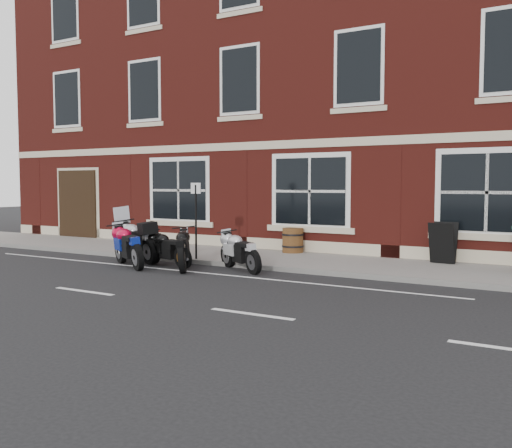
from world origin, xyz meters
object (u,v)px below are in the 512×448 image
Objects in this scene: moto_touring_silver at (137,239)px; moto_naked_black at (186,247)px; moto_sport_silver at (240,250)px; barrel_planter at (293,240)px; parking_sign at (196,215)px; moto_sport_red at (129,245)px; moto_sport_black at (167,248)px; a_board_sign at (443,243)px.

moto_naked_black is (2.11, -0.46, -0.07)m from moto_touring_silver.
barrel_planter is at bearing 32.69° from moto_sport_silver.
moto_sport_red is at bearing -135.48° from parking_sign.
moto_sport_red reaches higher than moto_sport_silver.
moto_sport_red is 1.98m from parking_sign.
moto_naked_black reaches higher than moto_sport_silver.
barrel_planter is (1.94, 3.55, -0.01)m from moto_sport_black.
a_board_sign is (7.22, 4.01, 0.08)m from moto_sport_red.
moto_sport_red is 4.95m from barrel_planter.
a_board_sign is at bearing -1.15° from moto_naked_black.
moto_touring_silver is 2.05× the size of a_board_sign.
barrel_planter is at bearing 51.45° from parking_sign.
barrel_planter is at bearing -3.57° from moto_sport_red.
moto_sport_red reaches higher than moto_naked_black.
moto_sport_red is 1.00m from moto_sport_black.
a_board_sign is (4.29, 3.11, 0.14)m from moto_sport_silver.
moto_sport_red reaches higher than moto_sport_black.
parking_sign reaches higher than barrel_planter.
barrel_planter is at bearing 38.12° from moto_naked_black.
moto_sport_red is 1.86× the size of a_board_sign.
moto_touring_silver is at bearing 134.42° from moto_naked_black.
moto_naked_black is (-1.38, -0.46, 0.04)m from moto_sport_silver.
moto_naked_black is (0.71, -0.11, 0.06)m from moto_sport_black.
moto_naked_black is 2.51× the size of barrel_planter.
moto_touring_silver reaches higher than moto_sport_black.
moto_touring_silver reaches higher than a_board_sign.
moto_touring_silver reaches higher than barrel_planter.
moto_sport_silver reaches higher than moto_sport_black.
barrel_planter is 0.35× the size of parking_sign.
a_board_sign reaches higher than moto_sport_black.
a_board_sign is (7.79, 3.11, 0.03)m from moto_touring_silver.
moto_naked_black reaches higher than moto_sport_black.
moto_sport_red is 1.61m from moto_naked_black.
moto_naked_black is 1.72× the size of a_board_sign.
moto_naked_black is at bearing -43.39° from moto_sport_red.
parking_sign reaches higher than moto_touring_silver.
moto_naked_black reaches higher than barrel_planter.
moto_sport_silver is 5.30m from a_board_sign.
moto_naked_black is at bearing -141.60° from a_board_sign.
moto_sport_black is 0.72m from moto_naked_black.
moto_naked_black is at bearing -79.33° from moto_touring_silver.
moto_sport_black is 1.25m from parking_sign.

